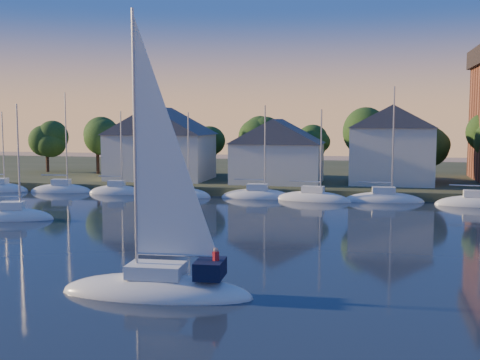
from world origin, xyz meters
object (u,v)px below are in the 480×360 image
(clubhouse_centre, at_px, (278,150))
(hero_sailboat, at_px, (159,283))
(clubhouse_west, at_px, (160,143))
(clubhouse_east, at_px, (391,144))
(drifting_sailboat_left, at_px, (12,219))

(clubhouse_centre, bearing_deg, hero_sailboat, -88.55)
(clubhouse_west, height_order, clubhouse_east, clubhouse_east)
(hero_sailboat, bearing_deg, clubhouse_east, -108.02)
(clubhouse_east, xyz_separation_m, hero_sailboat, (-12.83, -48.33, -5.36))
(clubhouse_west, bearing_deg, clubhouse_east, 1.91)
(clubhouse_centre, height_order, hero_sailboat, hero_sailboat)
(clubhouse_east, distance_m, hero_sailboat, 50.29)
(clubhouse_west, xyz_separation_m, clubhouse_east, (30.00, 1.00, 0.07))
(clubhouse_centre, xyz_separation_m, clubhouse_east, (14.00, 2.00, 0.87))
(clubhouse_centre, height_order, clubhouse_east, clubhouse_east)
(clubhouse_centre, xyz_separation_m, drifting_sailboat_left, (-19.93, -27.19, -5.04))
(clubhouse_east, bearing_deg, clubhouse_west, -178.09)
(clubhouse_centre, xyz_separation_m, hero_sailboat, (1.17, -46.33, -4.49))
(clubhouse_west, height_order, drifting_sailboat_left, clubhouse_west)
(drifting_sailboat_left, bearing_deg, clubhouse_centre, 37.51)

